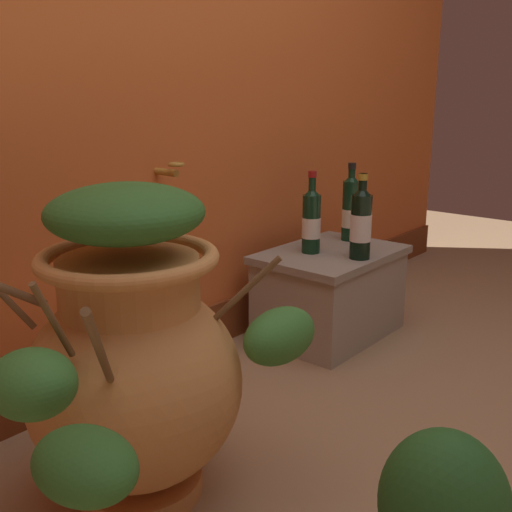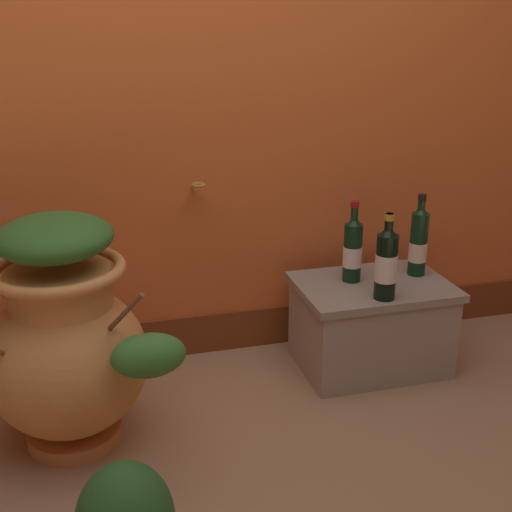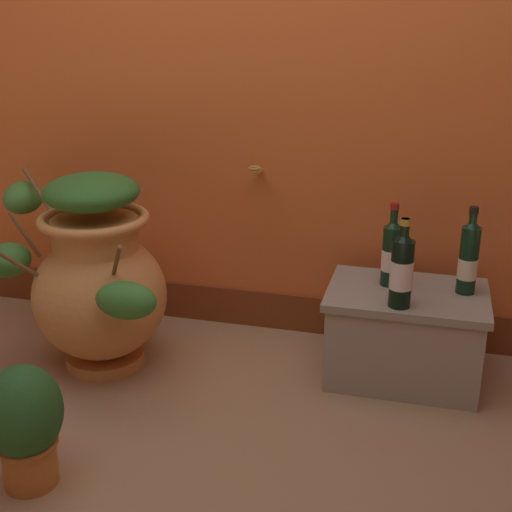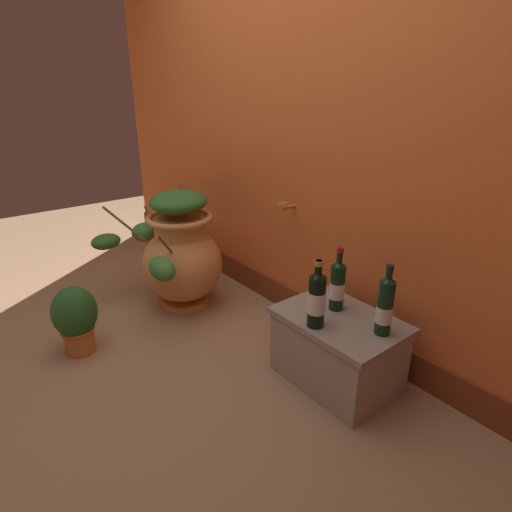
{
  "view_description": "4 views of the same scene",
  "coord_description": "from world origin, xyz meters",
  "px_view_note": "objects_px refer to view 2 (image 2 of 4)",
  "views": [
    {
      "loc": [
        -1.32,
        -0.48,
        0.98
      ],
      "look_at": [
        0.12,
        0.74,
        0.47
      ],
      "focal_mm": 42.37,
      "sensor_mm": 36.0,
      "label": 1
    },
    {
      "loc": [
        -0.42,
        -1.43,
        1.37
      ],
      "look_at": [
        0.16,
        0.69,
        0.57
      ],
      "focal_mm": 47.39,
      "sensor_mm": 36.0,
      "label": 2
    },
    {
      "loc": [
        0.72,
        -1.62,
        1.37
      ],
      "look_at": [
        0.1,
        0.74,
        0.47
      ],
      "focal_mm": 47.94,
      "sensor_mm": 36.0,
      "label": 3
    },
    {
      "loc": [
        1.8,
        -0.6,
        1.4
      ],
      "look_at": [
        0.19,
        0.67,
        0.56
      ],
      "focal_mm": 29.62,
      "sensor_mm": 36.0,
      "label": 4
    }
  ],
  "objects_px": {
    "terracotta_urn": "(58,340)",
    "wine_bottle_middle": "(353,248)",
    "wine_bottle_left": "(419,241)",
    "wine_bottle_right": "(386,262)"
  },
  "relations": [
    {
      "from": "wine_bottle_left",
      "to": "wine_bottle_middle",
      "type": "xyz_separation_m",
      "value": [
        -0.28,
        0.01,
        -0.01
      ]
    },
    {
      "from": "terracotta_urn",
      "to": "wine_bottle_left",
      "type": "distance_m",
      "value": 1.43
    },
    {
      "from": "wine_bottle_middle",
      "to": "wine_bottle_right",
      "type": "xyz_separation_m",
      "value": [
        0.05,
        -0.19,
        0.01
      ]
    },
    {
      "from": "terracotta_urn",
      "to": "wine_bottle_right",
      "type": "xyz_separation_m",
      "value": [
        1.17,
        0.06,
        0.13
      ]
    },
    {
      "from": "terracotta_urn",
      "to": "wine_bottle_middle",
      "type": "distance_m",
      "value": 1.15
    },
    {
      "from": "wine_bottle_middle",
      "to": "wine_bottle_right",
      "type": "distance_m",
      "value": 0.2
    },
    {
      "from": "wine_bottle_right",
      "to": "wine_bottle_middle",
      "type": "bearing_deg",
      "value": 104.1
    },
    {
      "from": "wine_bottle_right",
      "to": "wine_bottle_left",
      "type": "bearing_deg",
      "value": 39.29
    },
    {
      "from": "wine_bottle_left",
      "to": "wine_bottle_right",
      "type": "relative_size",
      "value": 1.02
    },
    {
      "from": "wine_bottle_middle",
      "to": "wine_bottle_left",
      "type": "bearing_deg",
      "value": -1.27
    }
  ]
}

